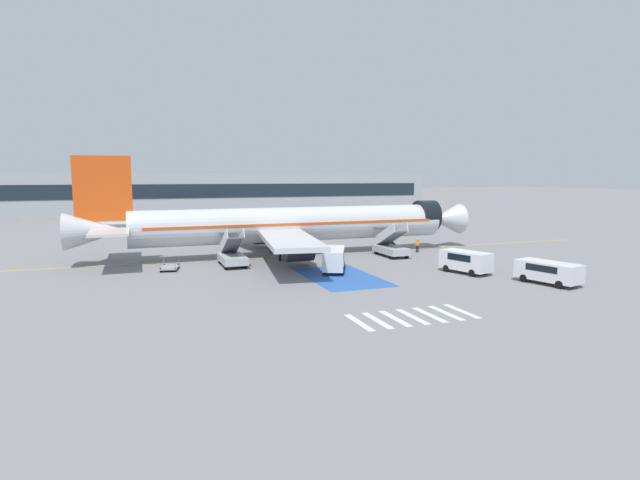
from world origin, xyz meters
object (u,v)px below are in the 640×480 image
Objects in this scene: service_van_0 at (334,258)px; terminal_building at (169,193)px; boarding_stairs_forward at (391,247)px; boarding_stairs_aft at (232,256)px; service_van_1 at (548,271)px; ground_crew_1 at (280,251)px; fuel_tanker at (191,226)px; ground_crew_0 at (417,244)px; service_van_2 at (466,260)px; baggage_cart at (170,267)px; airliner at (290,225)px.

terminal_building reaches higher than service_van_0.
boarding_stairs_aft is at bearing -180.00° from boarding_stairs_forward.
ground_crew_1 is at bearing 119.18° from service_van_1.
service_van_1 is at bearing -56.27° from fuel_tanker.
ground_crew_0 is 81.95m from terminal_building.
ground_crew_0 is at bearing -117.95° from service_van_2.
boarding_stairs_aft is 0.59× the size of fuel_tanker.
terminal_building reaches higher than ground_crew_0.
ground_crew_1 is at bearing 12.49° from boarding_stairs_aft.
boarding_stairs_forward is 10.63m from service_van_0.
service_van_2 is (-3.39, 6.07, 0.09)m from service_van_1.
fuel_tanker is 1.69× the size of service_van_1.
service_van_1 is at bearing -18.85° from baggage_cart.
service_van_2 reaches higher than baggage_cart.
ground_crew_0 is at bearing -74.46° from terminal_building.
fuel_tanker reaches higher than ground_crew_0.
service_van_0 is (1.11, -10.21, -2.14)m from airliner.
airliner is at bearing -146.81° from ground_crew_1.
fuel_tanker reaches higher than service_van_2.
service_van_2 is at bearing -81.12° from boarding_stairs_forward.
ground_crew_1 is (10.88, 1.28, 0.82)m from baggage_cart.
ground_crew_1 is at bearing -57.42° from service_van_2.
boarding_stairs_forward is at bearing 12.32° from baggage_cart.
airliner reaches higher than service_van_2.
boarding_stairs_forward is at bearing -48.15° from fuel_tanker.
service_van_2 reaches higher than ground_crew_1.
airliner is 20.67m from fuel_tanker.
airliner reaches higher than boarding_stairs_forward.
airliner reaches higher than service_van_1.
service_van_2 is 0.04× the size of terminal_building.
boarding_stairs_aft is 27.89m from service_van_1.
service_van_0 is at bearing -84.13° from terminal_building.
boarding_stairs_aft reaches higher than service_van_2.
airliner is 19.32m from service_van_2.
boarding_stairs_aft is at bearing 13.79° from baggage_cart.
service_van_1 is at bearing 166.16° from service_van_0.
airliner is 76.26m from terminal_building.
boarding_stairs_forward is at bearing -121.69° from ground_crew_0.
baggage_cart is (-4.44, -23.34, -1.53)m from fuel_tanker.
service_van_0 is 1.07× the size of service_van_1.
boarding_stairs_aft is 10.07m from service_van_0.
airliner is at bearing -152.67° from ground_crew_0.
baggage_cart is at bearing -93.68° from terminal_building.
airliner is 4.48m from ground_crew_1.
baggage_cart is at bearing -137.43° from ground_crew_0.
boarding_stairs_forward is 1.00× the size of service_van_1.
ground_crew_0 is 0.87× the size of ground_crew_1.
terminal_building is at bearing -110.94° from ground_crew_1.
ground_crew_1 is at bearing -31.51° from airliner.
terminal_building reaches higher than ground_crew_1.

